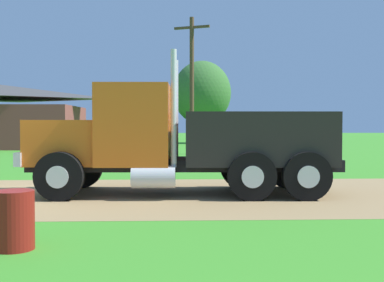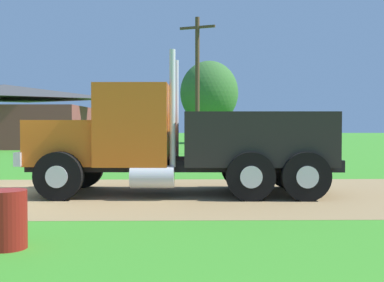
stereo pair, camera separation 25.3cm
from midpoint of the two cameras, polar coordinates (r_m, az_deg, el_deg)
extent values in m
plane|color=#3C8E27|center=(12.68, -21.19, -6.01)|extent=(200.00, 200.00, 0.00)
cube|color=#9A7D51|center=(12.68, -21.19, -5.99)|extent=(120.00, 6.60, 0.01)
cube|color=black|center=(12.09, -1.40, -2.71)|extent=(7.57, 1.78, 0.28)
cube|color=orange|center=(12.45, -15.00, -0.14)|extent=(1.74, 2.09, 1.09)
cube|color=silver|center=(12.72, -18.86, -1.77)|extent=(0.23, 2.24, 0.32)
cube|color=orange|center=(12.13, -7.25, 1.88)|extent=(1.78, 2.38, 1.94)
cube|color=#2D3D4C|center=(12.27, -11.32, 3.67)|extent=(0.10, 1.94, 0.85)
cylinder|color=silver|center=(11.14, -2.83, 3.87)|extent=(0.14, 0.14, 2.71)
cylinder|color=silver|center=(12.98, -2.50, 3.58)|extent=(0.14, 0.14, 2.71)
cylinder|color=silver|center=(11.13, -5.22, -4.24)|extent=(1.02, 0.55, 0.52)
cube|color=black|center=(12.16, 7.07, 0.32)|extent=(3.62, 2.44, 1.28)
cylinder|color=black|center=(11.36, -16.03, -4.04)|extent=(1.12, 0.33, 1.11)
cylinder|color=silver|center=(11.20, -16.25, -4.12)|extent=(0.50, 0.06, 0.50)
cylinder|color=black|center=(13.60, -13.40, -3.06)|extent=(1.12, 0.33, 1.11)
cylinder|color=silver|center=(13.76, -13.25, -3.00)|extent=(0.50, 0.06, 0.50)
cylinder|color=black|center=(11.24, 12.78, -4.07)|extent=(1.12, 0.33, 1.11)
cylinder|color=silver|center=(11.09, 12.97, -4.16)|extent=(0.50, 0.06, 0.50)
cylinder|color=black|center=(13.51, 10.51, -3.07)|extent=(1.12, 0.33, 1.11)
cylinder|color=silver|center=(13.66, 10.38, -3.02)|extent=(0.50, 0.06, 0.50)
cylinder|color=black|center=(11.02, 6.42, -4.16)|extent=(1.12, 0.33, 1.11)
cylinder|color=silver|center=(10.86, 6.52, -4.24)|extent=(0.50, 0.06, 0.50)
cylinder|color=black|center=(13.33, 5.22, -3.12)|extent=(1.12, 0.33, 1.11)
cylinder|color=silver|center=(13.49, 5.15, -3.06)|extent=(0.50, 0.06, 0.50)
cylinder|color=maroon|center=(7.18, -21.23, -8.70)|extent=(0.55, 0.55, 0.81)
cylinder|color=brown|center=(28.86, -0.28, 6.52)|extent=(0.26, 0.26, 8.12)
cube|color=brown|center=(29.34, -0.28, 13.27)|extent=(2.09, 0.95, 0.14)
cylinder|color=#513823|center=(55.06, -9.49, 1.66)|extent=(0.44, 0.44, 3.13)
ellipsoid|color=#21732C|center=(55.13, -9.51, 4.80)|extent=(3.63, 3.63, 3.99)
cylinder|color=#513823|center=(46.62, 1.03, 1.35)|extent=(0.44, 0.44, 2.62)
ellipsoid|color=#386A2E|center=(46.73, 1.03, 5.70)|extent=(5.59, 5.59, 6.15)
camera|label=1|loc=(0.13, -90.58, -0.02)|focal=45.17mm
camera|label=2|loc=(0.13, 89.42, 0.02)|focal=45.17mm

